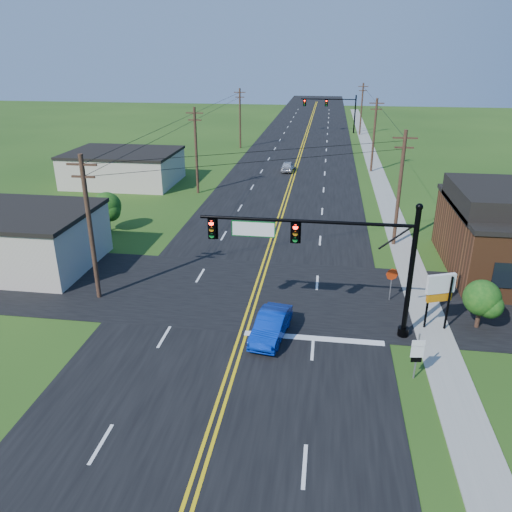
% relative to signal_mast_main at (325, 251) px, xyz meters
% --- Properties ---
extents(ground, '(260.00, 260.00, 0.00)m').
position_rel_signal_mast_main_xyz_m(ground, '(-4.34, -8.00, -4.75)').
color(ground, '#224413').
rests_on(ground, ground).
extents(road_main, '(16.00, 220.00, 0.04)m').
position_rel_signal_mast_main_xyz_m(road_main, '(-4.34, 42.00, -4.73)').
color(road_main, black).
rests_on(road_main, ground).
extents(road_cross, '(70.00, 10.00, 0.04)m').
position_rel_signal_mast_main_xyz_m(road_cross, '(-4.34, 4.00, -4.73)').
color(road_cross, black).
rests_on(road_cross, ground).
extents(sidewalk, '(2.00, 160.00, 0.08)m').
position_rel_signal_mast_main_xyz_m(sidewalk, '(6.16, 32.00, -4.71)').
color(sidewalk, gray).
rests_on(sidewalk, ground).
extents(signal_mast_main, '(11.30, 0.60, 7.48)m').
position_rel_signal_mast_main_xyz_m(signal_mast_main, '(0.00, 0.00, 0.00)').
color(signal_mast_main, black).
rests_on(signal_mast_main, ground).
extents(signal_mast_far, '(10.98, 0.60, 7.48)m').
position_rel_signal_mast_main_xyz_m(signal_mast_far, '(0.10, 72.00, -0.20)').
color(signal_mast_far, black).
rests_on(signal_mast_far, ground).
extents(cream_bldg_near, '(10.20, 8.20, 4.10)m').
position_rel_signal_mast_main_xyz_m(cream_bldg_near, '(-21.34, 6.00, -2.69)').
color(cream_bldg_near, beige).
rests_on(cream_bldg_near, ground).
extents(cream_bldg_far, '(12.20, 9.20, 3.70)m').
position_rel_signal_mast_main_xyz_m(cream_bldg_far, '(-23.34, 30.00, -2.89)').
color(cream_bldg_far, beige).
rests_on(cream_bldg_far, ground).
extents(utility_pole_left_a, '(1.80, 0.28, 9.00)m').
position_rel_signal_mast_main_xyz_m(utility_pole_left_a, '(-13.84, 2.00, -0.03)').
color(utility_pole_left_a, '#311F16').
rests_on(utility_pole_left_a, ground).
extents(utility_pole_left_b, '(1.80, 0.28, 9.00)m').
position_rel_signal_mast_main_xyz_m(utility_pole_left_b, '(-13.84, 27.00, -0.03)').
color(utility_pole_left_b, '#311F16').
rests_on(utility_pole_left_b, ground).
extents(utility_pole_left_c, '(1.80, 0.28, 9.00)m').
position_rel_signal_mast_main_xyz_m(utility_pole_left_c, '(-13.84, 54.00, -0.03)').
color(utility_pole_left_c, '#311F16').
rests_on(utility_pole_left_c, ground).
extents(utility_pole_right_a, '(1.80, 0.28, 9.00)m').
position_rel_signal_mast_main_xyz_m(utility_pole_right_a, '(5.46, 14.00, -0.03)').
color(utility_pole_right_a, '#311F16').
rests_on(utility_pole_right_a, ground).
extents(utility_pole_right_b, '(1.80, 0.28, 9.00)m').
position_rel_signal_mast_main_xyz_m(utility_pole_right_b, '(5.46, 40.00, -0.03)').
color(utility_pole_right_b, '#311F16').
rests_on(utility_pole_right_b, ground).
extents(utility_pole_right_c, '(1.80, 0.28, 9.00)m').
position_rel_signal_mast_main_xyz_m(utility_pole_right_c, '(5.46, 70.00, -0.03)').
color(utility_pole_right_c, '#311F16').
rests_on(utility_pole_right_c, ground).
extents(tree_right_back, '(3.00, 3.00, 4.10)m').
position_rel_signal_mast_main_xyz_m(tree_right_back, '(11.66, 18.00, -2.15)').
color(tree_right_back, '#311F16').
rests_on(tree_right_back, ground).
extents(shrub_corner, '(2.00, 2.00, 2.86)m').
position_rel_signal_mast_main_xyz_m(shrub_corner, '(8.66, 1.50, -2.90)').
color(shrub_corner, '#311F16').
rests_on(shrub_corner, ground).
extents(tree_left, '(2.40, 2.40, 3.37)m').
position_rel_signal_mast_main_xyz_m(tree_left, '(-18.34, 14.00, -2.59)').
color(tree_left, '#311F16').
rests_on(tree_left, ground).
extents(blue_car, '(2.05, 4.37, 1.38)m').
position_rel_signal_mast_main_xyz_m(blue_car, '(-2.62, -1.17, -4.06)').
color(blue_car, '#082EB1').
rests_on(blue_car, ground).
extents(distant_car, '(1.66, 3.77, 1.26)m').
position_rel_signal_mast_main_xyz_m(distant_car, '(-5.04, 38.69, -4.12)').
color(distant_car, silver).
rests_on(distant_car, ground).
extents(route_sign, '(0.61, 0.13, 2.44)m').
position_rel_signal_mast_main_xyz_m(route_sign, '(4.49, -3.83, -3.33)').
color(route_sign, slate).
rests_on(route_sign, ground).
extents(stop_sign, '(0.75, 0.26, 2.17)m').
position_rel_signal_mast_main_xyz_m(stop_sign, '(4.16, 4.15, -3.19)').
color(stop_sign, slate).
rests_on(stop_sign, ground).
extents(pylon_sign, '(1.59, 0.79, 3.33)m').
position_rel_signal_mast_main_xyz_m(pylon_sign, '(6.28, 1.00, -2.32)').
color(pylon_sign, black).
rests_on(pylon_sign, ground).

